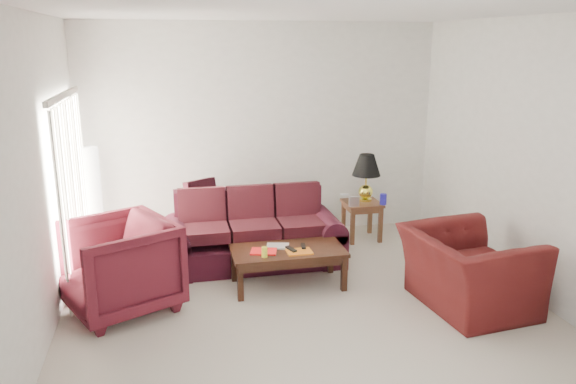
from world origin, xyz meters
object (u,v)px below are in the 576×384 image
(sofa, at_px, (253,230))
(floor_lamp, at_px, (94,200))
(armchair_left, at_px, (118,266))
(armchair_right, at_px, (468,270))
(coffee_table, at_px, (288,267))
(end_table, at_px, (362,220))

(sofa, height_order, floor_lamp, floor_lamp)
(floor_lamp, relative_size, armchair_left, 1.35)
(floor_lamp, height_order, armchair_right, floor_lamp)
(coffee_table, bearing_deg, armchair_right, -39.68)
(sofa, relative_size, armchair_left, 2.08)
(sofa, bearing_deg, end_table, 21.71)
(end_table, bearing_deg, coffee_table, -135.61)
(end_table, bearing_deg, armchair_right, -80.74)
(floor_lamp, bearing_deg, end_table, -4.19)
(end_table, bearing_deg, sofa, -160.11)
(floor_lamp, xyz_separation_m, coffee_table, (2.25, -1.60, -0.50))
(sofa, bearing_deg, floor_lamp, 158.12)
(coffee_table, bearing_deg, armchair_left, 174.39)
(end_table, xyz_separation_m, coffee_table, (-1.37, -1.34, -0.05))
(armchair_left, bearing_deg, armchair_right, 52.86)
(sofa, distance_m, floor_lamp, 2.16)
(sofa, xyz_separation_m, coffee_table, (0.28, -0.74, -0.23))
(sofa, height_order, armchair_left, armchair_left)
(sofa, relative_size, floor_lamp, 1.54)
(sofa, height_order, coffee_table, sofa)
(armchair_right, distance_m, coffee_table, 1.97)
(armchair_left, relative_size, coffee_table, 0.83)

